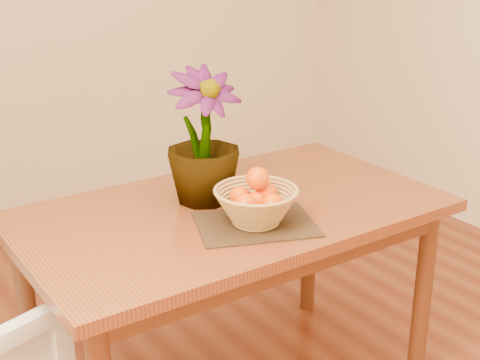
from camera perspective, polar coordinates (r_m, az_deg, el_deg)
table at (r=2.25m, az=-0.70°, el=-4.35°), size 1.40×0.80×0.75m
placemat at (r=2.08m, az=1.36°, el=-3.79°), size 0.44×0.38×0.01m
wicker_basket at (r=2.06m, az=1.37°, el=-2.38°), size 0.26×0.26×0.11m
orange_pile at (r=2.05m, az=1.40°, el=-1.35°), size 0.18×0.18×0.13m
potted_plant at (r=2.20m, az=-3.16°, el=3.68°), size 0.26×0.26×0.45m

